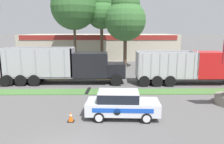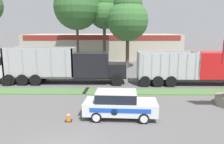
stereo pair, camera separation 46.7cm
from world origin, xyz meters
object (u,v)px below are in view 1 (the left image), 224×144
object	(u,v)px
dump_truck_mid	(200,68)
rally_car	(121,104)
dump_truck_trail	(76,67)
traffic_cone	(71,117)

from	to	relation	value
dump_truck_mid	rally_car	xyz separation A→B (m)	(-8.37, -8.63, -0.77)
dump_truck_mid	dump_truck_trail	size ratio (longest dim) A/B	0.92
rally_car	traffic_cone	xyz separation A→B (m)	(-3.04, -0.61, -0.55)
dump_truck_mid	traffic_cone	world-z (taller)	dump_truck_mid
dump_truck_mid	traffic_cone	bearing A→B (deg)	-141.00
dump_truck_trail	rally_car	bearing A→B (deg)	-65.40
rally_car	traffic_cone	distance (m)	3.15
traffic_cone	dump_truck_mid	bearing A→B (deg)	39.00
dump_truck_trail	traffic_cone	size ratio (longest dim) A/B	19.23
dump_truck_trail	traffic_cone	distance (m)	9.82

